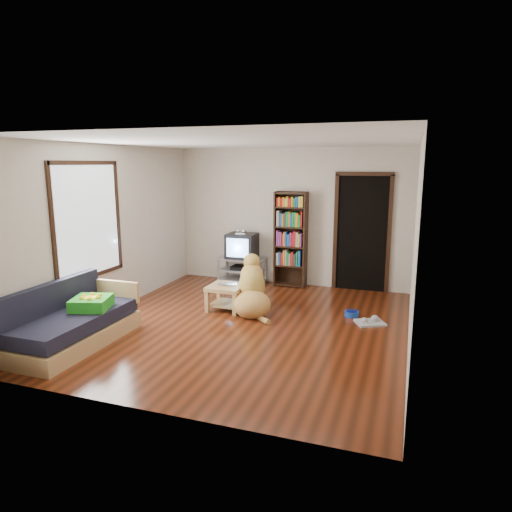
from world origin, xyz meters
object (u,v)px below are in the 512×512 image
(dog_bowl, at_px, (352,314))
(tv_stand, at_px, (242,269))
(grey_rag, at_px, (370,323))
(bookshelf, at_px, (291,234))
(sofa, at_px, (73,325))
(coffee_table, at_px, (226,293))
(laptop, at_px, (226,285))
(dog, at_px, (252,291))
(green_cushion, at_px, (91,303))
(crt_tv, at_px, (242,245))

(dog_bowl, xyz_separation_m, tv_stand, (-2.31, 1.35, 0.23))
(grey_rag, bearing_deg, bookshelf, 134.53)
(sofa, relative_size, coffee_table, 3.27)
(laptop, relative_size, sofa, 0.16)
(tv_stand, bearing_deg, dog, -64.44)
(green_cushion, xyz_separation_m, coffee_table, (1.21, 1.74, -0.22))
(green_cushion, distance_m, tv_stand, 3.51)
(dog, bearing_deg, bookshelf, 84.95)
(green_cushion, height_order, laptop, green_cushion)
(bookshelf, height_order, sofa, bookshelf)
(sofa, bearing_deg, bookshelf, 62.68)
(sofa, height_order, coffee_table, sofa)
(dog_bowl, distance_m, bookshelf, 2.20)
(laptop, bearing_deg, bookshelf, 71.80)
(dog_bowl, bearing_deg, laptop, -170.11)
(laptop, bearing_deg, sofa, -124.10)
(laptop, bearing_deg, tv_stand, 102.18)
(coffee_table, distance_m, dog, 0.44)
(bookshelf, bearing_deg, sofa, -117.32)
(bookshelf, distance_m, coffee_table, 1.98)
(laptop, relative_size, crt_tv, 0.51)
(crt_tv, bearing_deg, laptop, -78.23)
(tv_stand, relative_size, coffee_table, 1.64)
(coffee_table, bearing_deg, green_cushion, -124.70)
(crt_tv, height_order, dog, crt_tv)
(laptop, xyz_separation_m, coffee_table, (-0.00, 0.03, -0.13))
(laptop, xyz_separation_m, dog, (0.44, 0.02, -0.07))
(crt_tv, height_order, sofa, crt_tv)
(grey_rag, distance_m, crt_tv, 3.16)
(tv_stand, height_order, bookshelf, bookshelf)
(laptop, height_order, grey_rag, laptop)
(laptop, distance_m, dog, 0.45)
(tv_stand, height_order, dog, dog)
(bookshelf, bearing_deg, crt_tv, -175.68)
(tv_stand, bearing_deg, sofa, -105.02)
(grey_rag, xyz_separation_m, coffee_table, (-2.26, -0.06, 0.27))
(tv_stand, distance_m, bookshelf, 1.20)
(tv_stand, bearing_deg, green_cushion, -104.05)
(dog_bowl, bearing_deg, grey_rag, -39.81)
(crt_tv, xyz_separation_m, dog, (0.79, -1.68, -0.40))
(dog_bowl, relative_size, coffee_table, 0.40)
(grey_rag, bearing_deg, dog_bowl, 140.19)
(green_cushion, relative_size, tv_stand, 0.52)
(green_cushion, relative_size, crt_tv, 0.80)
(dog_bowl, xyz_separation_m, grey_rag, (0.30, -0.25, -0.03))
(tv_stand, xyz_separation_m, bookshelf, (0.95, 0.09, 0.73))
(coffee_table, relative_size, dog, 0.53)
(dog_bowl, relative_size, dog, 0.21)
(tv_stand, height_order, sofa, sofa)
(crt_tv, relative_size, coffee_table, 1.05)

